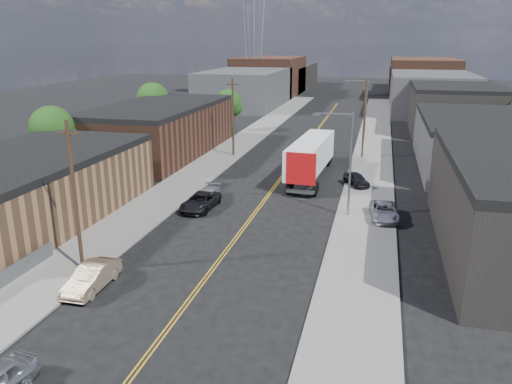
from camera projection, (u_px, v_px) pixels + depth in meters
The scene contains 28 objects.
ground at pixel (311, 138), 77.39m from camera, with size 260.00×260.00×0.00m, color black.
centerline at pixel (295, 159), 63.48m from camera, with size 0.32×120.00×0.01m, color gold.
sidewalk_left at pixel (224, 155), 65.65m from camera, with size 5.00×140.00×0.15m, color slate.
sidewalk_right at pixel (372, 163), 61.26m from camera, with size 5.00×140.00×0.15m, color slate.
warehouse_tan at pixel (30, 187), 41.77m from camera, with size 12.00×22.00×5.60m.
warehouse_brown at pixel (160, 129), 65.74m from camera, with size 12.00×26.00×6.60m.
industrial_right_b at pixel (483, 143), 58.43m from camera, with size 14.00×24.00×6.10m.
industrial_right_c at pixel (455, 108), 82.33m from camera, with size 14.00×22.00×7.60m.
skyline_left_a at pixel (246, 88), 113.31m from camera, with size 16.00×30.00×8.00m, color #333335.
skyline_right_a at pixel (431, 93), 104.06m from camera, with size 16.00×30.00×8.00m, color #333335.
skyline_left_b at pixel (270, 76), 136.21m from camera, with size 16.00×26.00×10.00m, color #46291C.
skyline_right_b at pixel (423, 79), 126.96m from camera, with size 16.00×26.00×10.00m, color #46291C.
skyline_left_c at pixel (283, 77), 155.20m from camera, with size 16.00×40.00×7.00m, color black.
skyline_right_c at pixel (418, 79), 145.95m from camera, with size 16.00×40.00×7.00m, color black.
streetlight_near at pixel (346, 156), 41.61m from camera, with size 3.39×0.25×9.00m.
streetlight_far at pixel (363, 105), 74.07m from camera, with size 3.39×0.25×9.00m.
utility_pole_left_near at pixel (75, 197), 31.40m from camera, with size 1.60×0.26×10.00m.
utility_pole_left_far at pixel (233, 117), 63.87m from camera, with size 1.60×0.26×10.00m.
utility_pole_right at pixel (364, 118), 62.86m from camera, with size 1.60×0.26×10.00m.
tree_left_near at pixel (53, 131), 53.58m from camera, with size 4.85×4.76×7.91m.
tree_left_mid at pixel (153, 101), 76.68m from camera, with size 5.10×5.04×8.37m.
tree_left_far at pixel (229, 104), 81.13m from camera, with size 4.35×4.20×6.97m.
semi_truck at pixel (313, 154), 55.14m from camera, with size 3.67×17.01×4.42m.
car_left_b at pixel (92, 277), 30.38m from camera, with size 1.62×4.64×1.53m, color #967C62.
car_left_c at pixel (200, 202), 44.68m from camera, with size 2.40×5.19×1.44m, color black.
car_left_d at pixel (208, 195), 46.83m from camera, with size 1.81×4.46×1.29m, color #BABDC0.
car_right_lot_a at pixel (384, 211), 41.91m from camera, with size 2.20×4.76×1.32m, color #B6B8BC.
car_right_lot_c at pixel (356, 179), 51.51m from camera, with size 1.55×3.85×1.31m, color black.
Camera 1 is at (10.12, -16.28, 14.65)m, focal length 35.00 mm.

